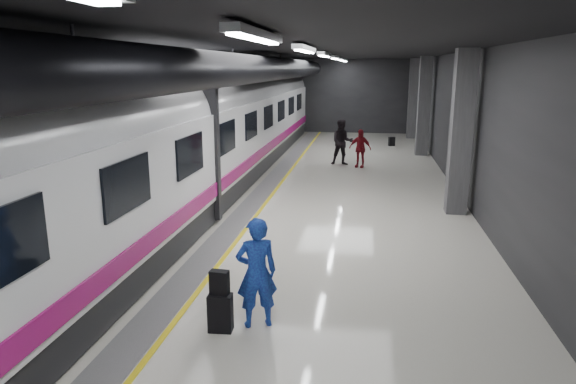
{
  "coord_description": "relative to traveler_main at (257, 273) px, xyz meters",
  "views": [
    {
      "loc": [
        2.01,
        -12.57,
        4.0
      ],
      "look_at": [
        0.26,
        -1.26,
        1.21
      ],
      "focal_mm": 32.0,
      "sensor_mm": 36.0,
      "label": 1
    }
  ],
  "objects": [
    {
      "name": "traveler_far_a",
      "position": [
        0.6,
        14.13,
        0.06
      ],
      "size": [
        1.03,
        0.85,
        1.92
      ],
      "primitive_type": "imported",
      "rotation": [
        0.0,
        0.0,
        0.14
      ],
      "color": "black",
      "rests_on": "ground"
    },
    {
      "name": "suitcase_far",
      "position": [
        2.91,
        19.9,
        -0.66
      ],
      "size": [
        0.36,
        0.29,
        0.46
      ],
      "primitive_type": "cube",
      "rotation": [
        0.0,
        0.0,
        0.31
      ],
      "color": "black",
      "rests_on": "ground"
    },
    {
      "name": "suitcase_main",
      "position": [
        -0.52,
        -0.26,
        -0.59
      ],
      "size": [
        0.38,
        0.25,
        0.6
      ],
      "primitive_type": "cube",
      "rotation": [
        0.0,
        0.0,
        0.05
      ],
      "color": "black",
      "rests_on": "ground"
    },
    {
      "name": "ground",
      "position": [
        -0.39,
        5.28,
        -0.89
      ],
      "size": [
        40.0,
        40.0,
        0.0
      ],
      "primitive_type": "plane",
      "color": "beige",
      "rests_on": "ground"
    },
    {
      "name": "traveler_far_b",
      "position": [
        1.36,
        13.69,
        -0.11
      ],
      "size": [
        0.99,
        0.63,
        1.57
      ],
      "primitive_type": "imported",
      "rotation": [
        0.0,
        0.0,
        -0.29
      ],
      "color": "maroon",
      "rests_on": "ground"
    },
    {
      "name": "shoulder_bag",
      "position": [
        -0.53,
        -0.23,
        -0.1
      ],
      "size": [
        0.3,
        0.18,
        0.38
      ],
      "primitive_type": "cube",
      "rotation": [
        0.0,
        0.0,
        -0.09
      ],
      "color": "black",
      "rests_on": "suitcase_main"
    },
    {
      "name": "platform_hall",
      "position": [
        -0.68,
        6.23,
        2.64
      ],
      "size": [
        10.02,
        40.02,
        4.51
      ],
      "color": "black",
      "rests_on": "ground"
    },
    {
      "name": "train",
      "position": [
        -3.64,
        5.27,
        1.18
      ],
      "size": [
        3.05,
        38.0,
        4.05
      ],
      "color": "black",
      "rests_on": "ground"
    },
    {
      "name": "traveler_main",
      "position": [
        0.0,
        0.0,
        0.0
      ],
      "size": [
        0.77,
        0.64,
        1.79
      ],
      "primitive_type": "imported",
      "rotation": [
        0.0,
        0.0,
        3.54
      ],
      "color": "blue",
      "rests_on": "ground"
    }
  ]
}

